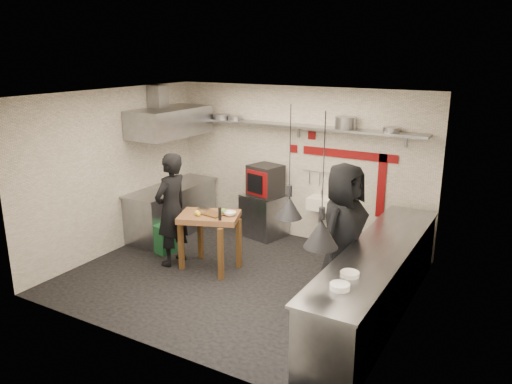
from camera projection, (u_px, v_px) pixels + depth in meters
The scene contains 47 objects.
floor at pixel (239, 278), 7.74m from camera, with size 5.00×5.00×0.00m, color black.
ceiling at pixel (237, 95), 6.97m from camera, with size 5.00×5.00×0.00m, color silver.
wall_back at pixel (299, 164), 9.10m from camera, with size 5.00×0.04×2.80m, color white.
wall_front at pixel (139, 235), 5.60m from camera, with size 5.00×0.04×2.80m, color white.
wall_left at pixel (114, 171), 8.55m from camera, with size 0.04×4.20×2.80m, color white.
wall_right at pixel (410, 219), 6.15m from camera, with size 0.04×4.20×2.80m, color white.
red_band_horiz at pixel (349, 154), 8.55m from camera, with size 1.70×0.02×0.14m, color maroon.
red_band_vert at pixel (381, 186), 8.40m from camera, with size 0.14×0.02×1.10m, color maroon.
red_tile_a at pixel (312, 135), 8.82m from camera, with size 0.14×0.02×0.14m, color maroon.
red_tile_b at pixel (294, 149), 9.06m from camera, with size 0.14×0.02×0.14m, color maroon.
back_shelf at pixel (295, 126), 8.76m from camera, with size 4.60×0.34×0.04m, color slate.
shelf_bracket_left at pixel (211, 123), 9.82m from camera, with size 0.04×0.06×0.24m, color slate.
shelf_bracket_mid at pixel (299, 130), 8.91m from camera, with size 0.04×0.06×0.24m, color slate.
shelf_bracket_right at pixel (406, 140), 8.00m from camera, with size 0.04×0.06×0.24m, color slate.
pan_far_left at pixel (222, 117), 9.48m from camera, with size 0.30×0.30×0.09m, color slate.
pan_mid_left at pixel (235, 118), 9.34m from camera, with size 0.27×0.27×0.07m, color slate.
stock_pot at pixel (345, 123), 8.28m from camera, with size 0.35×0.35×0.20m, color slate.
pan_right at pixel (391, 130), 7.93m from camera, with size 0.25×0.25×0.08m, color slate.
oven_stand at pixel (264, 215), 9.41m from camera, with size 0.72×0.65×0.80m, color slate.
combi_oven at pixel (265, 181), 9.18m from camera, with size 0.54×0.50×0.58m, color black.
oven_door at pixel (257, 184), 8.97m from camera, with size 0.49×0.03×0.46m, color maroon.
oven_glass at pixel (255, 184), 8.96m from camera, with size 0.36×0.02×0.34m, color black.
hand_sink at pixel (322, 203), 8.86m from camera, with size 0.46×0.34×0.22m, color white.
sink_tap at pixel (322, 194), 8.81m from camera, with size 0.03×0.03×0.14m, color slate.
sink_drain at pixel (320, 227), 8.95m from camera, with size 0.06×0.06×0.66m, color slate.
utensil_rail at pixel (326, 172), 8.83m from camera, with size 0.02×0.02×0.90m, color slate.
counter_right at pixel (377, 282), 6.58m from camera, with size 0.70×3.80×0.90m, color slate.
counter_right_top at pixel (379, 250), 6.45m from camera, with size 0.76×3.90×0.03m, color slate.
plate_stack at pixel (340, 287), 5.34m from camera, with size 0.21×0.21×0.07m, color white.
small_bowl_right at pixel (350, 274), 5.66m from camera, with size 0.22×0.22×0.05m, color white.
counter_left at pixel (172, 211), 9.52m from camera, with size 0.70×1.90×0.90m, color slate.
counter_left_top at pixel (171, 187), 9.39m from camera, with size 0.76×2.00×0.03m, color slate.
extractor_hood at pixel (170, 122), 9.03m from camera, with size 0.78×1.60×0.50m, color slate.
hood_duct at pixel (158, 99), 9.04m from camera, with size 0.28×0.28×0.50m, color slate.
green_bin at pixel (165, 239), 8.65m from camera, with size 0.31×0.31×0.50m, color #195930.
prep_table at pixel (210, 241), 7.96m from camera, with size 0.92×0.64×0.92m, color brown, non-canonical shape.
cutting_board at pixel (213, 214), 7.80m from camera, with size 0.34×0.24×0.03m, color #55381B.
pepper_mill at pixel (220, 214), 7.53m from camera, with size 0.05×0.05×0.20m, color black.
lemon_a at pixel (197, 213), 7.78m from camera, with size 0.08×0.08×0.08m, color yellow.
lemon_b at pixel (198, 214), 7.72m from camera, with size 0.07×0.07×0.07m, color yellow.
veg_ball at pixel (223, 211), 7.83m from camera, with size 0.09×0.09×0.09m, color #58893A.
steel_tray at pixel (204, 209), 8.06m from camera, with size 0.18×0.12×0.03m, color slate.
bowl at pixel (230, 214), 7.76m from camera, with size 0.20×0.20×0.06m, color white.
heat_lamp_near at pixel (290, 163), 5.95m from camera, with size 0.33×0.33×1.39m, color black, non-canonical shape.
heat_lamp_far at pixel (323, 182), 5.34m from camera, with size 0.39×0.39×1.51m, color black, non-canonical shape.
chef_left at pixel (171, 210), 8.03m from camera, with size 0.68×0.44×1.85m, color black.
chef_right at pixel (343, 233), 6.84m from camera, with size 0.96×0.63×1.97m, color black.
Camera 1 is at (3.77, -6.00, 3.40)m, focal length 35.00 mm.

